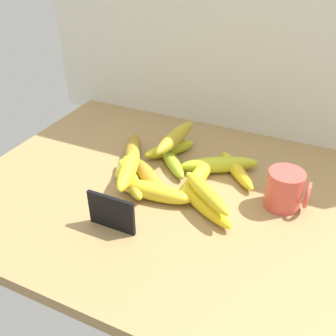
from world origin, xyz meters
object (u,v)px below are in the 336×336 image
Objects in this scene: banana_7 at (170,149)px; banana_12 at (206,192)px; banana_4 at (204,206)px; banana_6 at (153,191)px; banana_10 at (130,178)px; banana_11 at (175,137)px; banana_5 at (128,161)px; banana_2 at (133,150)px; coffee_mug at (285,190)px; chalkboard_sign at (112,214)px; banana_13 at (129,169)px; banana_9 at (219,165)px; banana_8 at (237,170)px; banana_0 at (172,161)px; banana_1 at (149,178)px; banana_3 at (198,177)px.

banana_12 is (17.45, -18.53, 3.13)cm from banana_7.
banana_6 reaches higher than banana_4.
banana_10 is 0.89× the size of banana_11.
banana_4 is 26.77cm from banana_5.
banana_11 reaches higher than banana_2.
banana_4 is at bearing -148.04° from coffee_mug.
banana_10 reaches higher than banana_4.
chalkboard_sign is 0.61× the size of banana_2.
banana_13 reaches higher than banana_4.
banana_9 reaches higher than banana_4.
coffee_mug is at bearing -22.04° from banana_9.
banana_4 is at bearing -28.12° from banana_2.
coffee_mug is 36.80cm from banana_13.
banana_2 is at bearing -173.65° from banana_8.
banana_0 is 0.97× the size of banana_12.
banana_13 is at bearing -100.85° from banana_11.
banana_10 is 1.00× the size of banana_13.
banana_4 is 25.80cm from banana_11.
banana_13 is at bearing -58.16° from banana_5.
chalkboard_sign is 35.89cm from banana_8.
coffee_mug is at bearing 30.03° from banana_12.
banana_8 is at bearing 35.17° from banana_1.
banana_2 is at bearing 116.40° from banana_13.
banana_6 is 20.73cm from banana_9.
chalkboard_sign is 25.48cm from banana_3.
banana_5 is 12.63cm from banana_7.
chalkboard_sign is 0.68× the size of banana_5.
banana_1 is 1.02× the size of banana_10.
banana_3 is at bearing 54.82° from banana_6.
banana_13 reaches higher than banana_8.
chalkboard_sign is at bearing -144.01° from coffee_mug.
banana_1 is 14.31cm from banana_2.
banana_1 is (-32.03, -5.72, -2.52)cm from coffee_mug.
banana_4 is 20.60cm from banana_10.
banana_0 reaches higher than banana_5.
banana_9 is at bearing -7.79° from banana_7.
chalkboard_sign is at bearing -114.59° from banana_9.
banana_5 is (-10.66, -4.86, -0.07)cm from banana_0.
banana_7 is 0.77× the size of banana_11.
banana_6 is 21.00cm from banana_11.
banana_0 is 0.84× the size of banana_11.
banana_9 is (24.34, 3.04, 0.12)cm from banana_2.
banana_5 is 0.90× the size of banana_10.
banana_9 is at bearing -10.73° from banana_11.
banana_9 is 1.15× the size of banana_10.
banana_6 is (13.71, -14.75, 0.15)cm from banana_2.
banana_5 is (-9.07, 22.53, -2.22)cm from chalkboard_sign.
coffee_mug is 0.54× the size of banana_10.
banana_9 reaches higher than banana_0.
coffee_mug reaches higher than chalkboard_sign.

